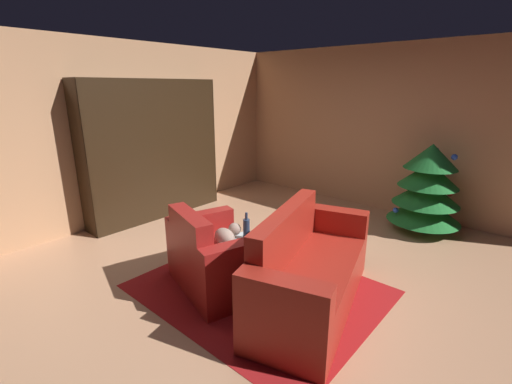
# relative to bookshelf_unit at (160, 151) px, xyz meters

# --- Properties ---
(ground_plane) EXTENTS (6.86, 6.86, 0.00)m
(ground_plane) POSITION_rel_bookshelf_unit_xyz_m (2.39, -0.34, -1.02)
(ground_plane) COLOR tan
(wall_back) EXTENTS (5.39, 0.06, 2.60)m
(wall_back) POSITION_rel_bookshelf_unit_xyz_m (2.39, 2.54, 0.28)
(wall_back) COLOR tan
(wall_back) RESTS_ON ground
(wall_left) EXTENTS (0.06, 5.84, 2.60)m
(wall_left) POSITION_rel_bookshelf_unit_xyz_m (-0.28, -0.34, 0.28)
(wall_left) COLOR tan
(wall_left) RESTS_ON ground
(area_rug) EXTENTS (2.28, 1.85, 0.01)m
(area_rug) POSITION_rel_bookshelf_unit_xyz_m (2.58, -0.68, -1.02)
(area_rug) COLOR maroon
(area_rug) RESTS_ON ground
(bookshelf_unit) EXTENTS (0.39, 2.17, 2.07)m
(bookshelf_unit) POSITION_rel_bookshelf_unit_xyz_m (0.00, 0.00, 0.00)
(bookshelf_unit) COLOR black
(bookshelf_unit) RESTS_ON ground
(armchair_red) EXTENTS (1.21, 1.01, 0.84)m
(armchair_red) POSITION_rel_bookshelf_unit_xyz_m (2.22, -0.91, -0.71)
(armchair_red) COLOR maroon
(armchair_red) RESTS_ON ground
(couch_red) EXTENTS (1.18, 1.91, 0.91)m
(couch_red) POSITION_rel_bookshelf_unit_xyz_m (3.09, -0.56, -0.70)
(couch_red) COLOR maroon
(couch_red) RESTS_ON ground
(coffee_table) EXTENTS (0.78, 0.78, 0.46)m
(coffee_table) POSITION_rel_bookshelf_unit_xyz_m (2.55, -0.69, -0.59)
(coffee_table) COLOR black
(coffee_table) RESTS_ON ground
(book_stack_on_table) EXTENTS (0.22, 0.17, 0.08)m
(book_stack_on_table) POSITION_rel_bookshelf_unit_xyz_m (2.58, -0.64, -0.52)
(book_stack_on_table) COLOR #27458B
(book_stack_on_table) RESTS_ON coffee_table
(bottle_on_table) EXTENTS (0.07, 0.07, 0.28)m
(bottle_on_table) POSITION_rel_bookshelf_unit_xyz_m (2.35, -0.61, -0.44)
(bottle_on_table) COLOR #283852
(bottle_on_table) RESTS_ON coffee_table
(decorated_tree) EXTENTS (0.97, 0.97, 1.24)m
(decorated_tree) POSITION_rel_bookshelf_unit_xyz_m (3.33, 1.99, -0.40)
(decorated_tree) COLOR brown
(decorated_tree) RESTS_ON ground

